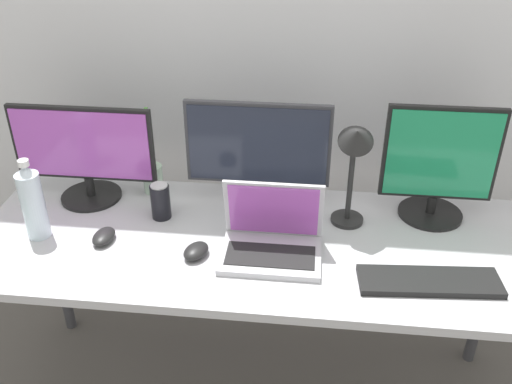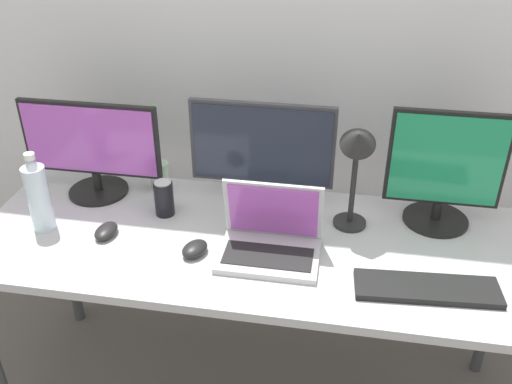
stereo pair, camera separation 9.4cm
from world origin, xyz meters
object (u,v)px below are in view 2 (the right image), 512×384
object	(u,v)px
monitor_right	(445,170)
laptop_silver	(270,238)
monitor_center	(262,152)
keyboard_main	(427,288)
work_desk	(256,255)
mouse_by_keyboard	(106,231)
monitor_left	(92,147)
mouse_by_laptop	(195,249)
bamboo_vase	(159,173)
desk_lamp	(356,159)
water_bottle	(38,195)
soda_can_by_laptop	(164,198)

from	to	relation	value
monitor_right	laptop_silver	distance (m)	0.61
monitor_center	keyboard_main	bearing A→B (deg)	-35.33
work_desk	mouse_by_keyboard	size ratio (longest dim) A/B	18.02
monitor_left	monitor_center	size ratio (longest dim) A/B	1.01
monitor_right	mouse_by_keyboard	size ratio (longest dim) A/B	3.91
keyboard_main	mouse_by_laptop	xyz separation A→B (m)	(-0.70, 0.06, 0.01)
mouse_by_laptop	mouse_by_keyboard	bearing A→B (deg)	-166.87
monitor_center	mouse_by_laptop	bearing A→B (deg)	-115.62
bamboo_vase	mouse_by_laptop	bearing A→B (deg)	-57.98
monitor_left	monitor_right	distance (m)	1.20
work_desk	desk_lamp	world-z (taller)	desk_lamp
work_desk	mouse_by_keyboard	world-z (taller)	mouse_by_keyboard
work_desk	water_bottle	bearing A→B (deg)	-175.80
monitor_right	mouse_by_keyboard	distance (m)	1.12
work_desk	soda_can_by_laptop	bearing A→B (deg)	163.60
monitor_left	monitor_center	xyz separation A→B (m)	(0.60, 0.03, 0.02)
work_desk	keyboard_main	bearing A→B (deg)	-17.39
laptop_silver	soda_can_by_laptop	distance (m)	0.42
laptop_silver	desk_lamp	bearing A→B (deg)	33.47
water_bottle	soda_can_by_laptop	bearing A→B (deg)	22.21
bamboo_vase	desk_lamp	distance (m)	0.75
monitor_left	soda_can_by_laptop	world-z (taller)	monitor_left
monitor_center	desk_lamp	distance (m)	0.34
monitor_right	bamboo_vase	world-z (taller)	monitor_right
monitor_left	bamboo_vase	size ratio (longest dim) A/B	1.51
soda_can_by_laptop	monitor_left	bearing A→B (deg)	161.53
monitor_left	bamboo_vase	xyz separation A→B (m)	(0.21, 0.07, -0.12)
work_desk	keyboard_main	world-z (taller)	keyboard_main
work_desk	mouse_by_laptop	world-z (taller)	mouse_by_laptop
monitor_right	keyboard_main	size ratio (longest dim) A/B	0.98
monitor_left	mouse_by_keyboard	world-z (taller)	monitor_left
monitor_right	monitor_center	bearing A→B (deg)	179.20
desk_lamp	keyboard_main	bearing A→B (deg)	-48.94
monitor_left	keyboard_main	world-z (taller)	monitor_left
monitor_left	soda_can_by_laptop	size ratio (longest dim) A/B	3.96
monitor_center	keyboard_main	distance (m)	0.69
mouse_by_keyboard	mouse_by_laptop	bearing A→B (deg)	-4.25
mouse_by_laptop	laptop_silver	bearing A→B (deg)	33.29
mouse_by_laptop	bamboo_vase	size ratio (longest dim) A/B	0.29
work_desk	desk_lamp	distance (m)	0.45
water_bottle	bamboo_vase	distance (m)	0.44
monitor_center	mouse_by_keyboard	xyz separation A→B (m)	(-0.47, -0.28, -0.19)
laptop_silver	keyboard_main	size ratio (longest dim) A/B	0.76
monitor_left	water_bottle	xyz separation A→B (m)	(-0.08, -0.25, -0.06)
monitor_right	soda_can_by_laptop	world-z (taller)	monitor_right
soda_can_by_laptop	bamboo_vase	size ratio (longest dim) A/B	0.38
monitor_right	mouse_by_laptop	world-z (taller)	monitor_right
monitor_left	keyboard_main	distance (m)	1.21
desk_lamp	laptop_silver	bearing A→B (deg)	-146.53
monitor_right	soda_can_by_laptop	xyz separation A→B (m)	(-0.92, -0.11, -0.14)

